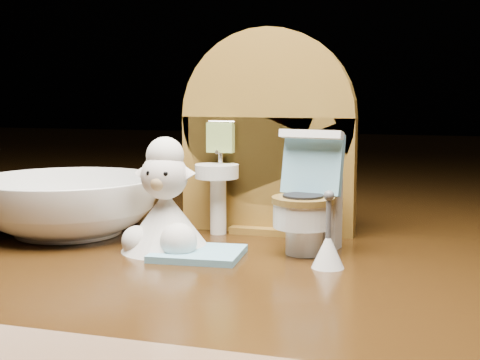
{
  "coord_description": "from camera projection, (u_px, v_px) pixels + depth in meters",
  "views": [
    {
      "loc": [
        0.12,
        -0.41,
        0.1
      ],
      "look_at": [
        -0.0,
        0.01,
        0.05
      ],
      "focal_mm": 50.0,
      "sensor_mm": 36.0,
      "label": 1
    }
  ],
  "objects": [
    {
      "name": "backdrop_panel",
      "position": [
        266.0,
        144.0,
        0.49
      ],
      "size": [
        0.13,
        0.05,
        0.15
      ],
      "color": "brown",
      "rests_on": "ground"
    },
    {
      "name": "toy_toilet",
      "position": [
        309.0,
        208.0,
        0.44
      ],
      "size": [
        0.04,
        0.05,
        0.08
      ],
      "rotation": [
        0.0,
        0.0,
        -0.17
      ],
      "color": "white",
      "rests_on": "ground"
    },
    {
      "name": "bath_mat",
      "position": [
        198.0,
        253.0,
        0.43
      ],
      "size": [
        0.06,
        0.05,
        0.0
      ],
      "primitive_type": "cube",
      "rotation": [
        0.0,
        0.0,
        0.08
      ],
      "color": "#72B1CC",
      "rests_on": "ground"
    },
    {
      "name": "toilet_brush",
      "position": [
        328.0,
        248.0,
        0.4
      ],
      "size": [
        0.02,
        0.02,
        0.05
      ],
      "color": "white",
      "rests_on": "ground"
    },
    {
      "name": "plush_lamb",
      "position": [
        165.0,
        211.0,
        0.44
      ],
      "size": [
        0.06,
        0.06,
        0.08
      ],
      "rotation": [
        0.0,
        0.0,
        0.05
      ],
      "color": "silver",
      "rests_on": "ground"
    },
    {
      "name": "ceramic_bowl",
      "position": [
        68.0,
        206.0,
        0.49
      ],
      "size": [
        0.16,
        0.16,
        0.04
      ],
      "primitive_type": "imported",
      "rotation": [
        0.0,
        0.0,
        0.2
      ],
      "color": "white",
      "rests_on": "ground"
    }
  ]
}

